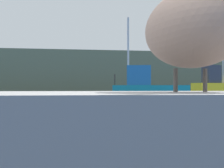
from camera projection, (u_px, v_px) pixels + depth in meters
name	position (u px, v px, depth m)	size (l,w,h in m)	color
hillside_backdrop	(30.00, 73.00, 67.08)	(140.00, 15.12, 6.82)	#5B664C
pier_dock	(194.00, 160.00, 2.64)	(3.97, 2.17, 0.89)	gray
pelican	(194.00, 28.00, 2.65)	(0.66, 1.41, 0.92)	gray
fishing_boat_yellow	(213.00, 86.00, 38.57)	(4.80, 3.00, 4.56)	yellow
fishing_boat_teal	(148.00, 89.00, 25.44)	(4.98, 2.72, 5.43)	teal
mooring_buoy	(44.00, 112.00, 10.66)	(0.59, 0.59, 0.59)	#E54C19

